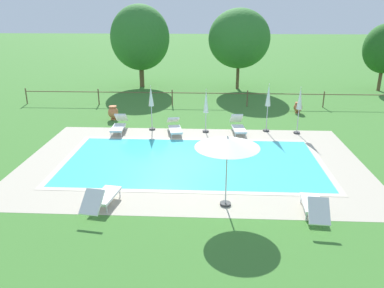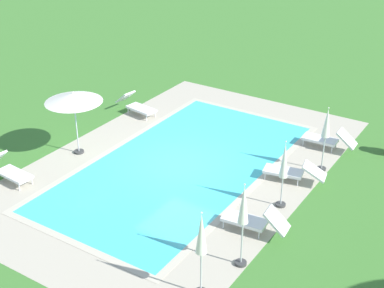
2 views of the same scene
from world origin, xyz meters
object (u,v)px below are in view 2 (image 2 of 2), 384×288
Objects in this scene: sun_lounger_north_near_steps at (254,221)px; patio_umbrella_closed_row_west at (201,240)px; sun_lounger_north_mid at (9,170)px; patio_umbrella_closed_row_centre at (284,165)px; patio_umbrella_open_foreground at (73,98)px; patio_umbrella_closed_row_mid_east at (243,210)px; patio_umbrella_closed_row_mid_west at (326,128)px; sun_lounger_north_far at (292,172)px; sun_lounger_north_end at (137,105)px; sun_lounger_south_near_corner at (328,139)px.

sun_lounger_north_near_steps is 0.82× the size of patio_umbrella_closed_row_west.
sun_lounger_north_mid is 0.89× the size of patio_umbrella_closed_row_centre.
patio_umbrella_closed_row_west is (1.22, 8.33, 1.27)m from sun_lounger_north_mid.
patio_umbrella_closed_row_mid_east is (2.39, 8.02, -0.46)m from patio_umbrella_open_foreground.
patio_umbrella_closed_row_mid_east is (6.00, 0.05, 0.09)m from patio_umbrella_closed_row_mid_west.
sun_lounger_north_far is 7.98m from patio_umbrella_open_foreground.
patio_umbrella_closed_row_west is 0.97× the size of patio_umbrella_closed_row_mid_east.
patio_umbrella_closed_row_mid_west is at bearing 87.52° from sun_lounger_north_end.
patio_umbrella_open_foreground is 1.02× the size of patio_umbrella_closed_row_mid_west.
sun_lounger_north_near_steps is at bearing 58.77° from sun_lounger_north_end.
sun_lounger_north_end is 1.02× the size of sun_lounger_south_near_corner.
sun_lounger_south_near_corner is 4.63m from patio_umbrella_closed_row_centre.
sun_lounger_north_near_steps is 0.94× the size of sun_lounger_north_far.
patio_umbrella_closed_row_mid_east is at bearing 0.51° from patio_umbrella_closed_row_mid_west.
patio_umbrella_closed_row_centre reaches higher than sun_lounger_north_end.
patio_umbrella_closed_row_mid_west reaches higher than patio_umbrella_closed_row_centre.
sun_lounger_south_near_corner reaches higher than sun_lounger_north_far.
sun_lounger_south_near_corner is (-7.96, 8.15, -0.00)m from sun_lounger_north_mid.
sun_lounger_north_mid is at bearing -45.67° from sun_lounger_south_near_corner.
sun_lounger_north_mid is 1.00× the size of sun_lounger_south_near_corner.
patio_umbrella_closed_row_mid_east reaches higher than patio_umbrella_closed_row_west.
patio_umbrella_closed_row_mid_east reaches higher than sun_lounger_north_end.
sun_lounger_north_near_steps is 2.04m from patio_umbrella_closed_row_mid_east.
patio_umbrella_closed_row_west is (3.02, 0.09, 1.27)m from sun_lounger_north_near_steps.
sun_lounger_north_far is 0.89× the size of patio_umbrella_open_foreground.
sun_lounger_north_near_steps is 1.00× the size of sun_lounger_north_mid.
sun_lounger_north_near_steps is at bearing -178.25° from patio_umbrella_closed_row_west.
sun_lounger_north_end is 0.90× the size of patio_umbrella_closed_row_centre.
sun_lounger_north_far is at bearing -177.06° from patio_umbrella_closed_row_west.
sun_lounger_north_near_steps is 0.83× the size of patio_umbrella_open_foreground.
sun_lounger_north_far is 1.04× the size of sun_lounger_north_end.
patio_umbrella_open_foreground is (5.27, -7.55, 1.80)m from sun_lounger_south_near_corner.
patio_umbrella_open_foreground reaches higher than sun_lounger_north_far.
sun_lounger_north_near_steps is 0.80× the size of patio_umbrella_closed_row_mid_east.
patio_umbrella_closed_row_mid_west is 2.85m from patio_umbrella_closed_row_centre.
sun_lounger_north_end is at bearing -127.07° from patio_umbrella_closed_row_mid_east.
patio_umbrella_closed_row_mid_west reaches higher than sun_lounger_north_mid.
sun_lounger_north_mid is at bearing -12.70° from patio_umbrella_open_foreground.
patio_umbrella_closed_row_centre is (4.50, 0.18, 1.09)m from sun_lounger_south_near_corner.
sun_lounger_north_end is at bearing -134.17° from patio_umbrella_closed_row_west.
patio_umbrella_closed_row_west is 1.07× the size of patio_umbrella_closed_row_centre.
patio_umbrella_closed_row_mid_east is at bearing 92.04° from sun_lounger_north_mid.
sun_lounger_north_far is 0.88× the size of patio_umbrella_closed_row_west.
patio_umbrella_closed_row_centre is (3.20, 8.12, 1.09)m from sun_lounger_north_end.
patio_umbrella_open_foreground reaches higher than patio_umbrella_closed_row_mid_west.
sun_lounger_north_far is (-3.25, -0.23, -0.02)m from sun_lounger_north_near_steps.
sun_lounger_north_mid reaches higher than sun_lounger_north_end.
sun_lounger_north_near_steps is at bearing -4.30° from patio_umbrella_closed_row_mid_west.
sun_lounger_north_far is 1.96m from patio_umbrella_closed_row_centre.
patio_umbrella_closed_row_west reaches higher than sun_lounger_south_near_corner.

